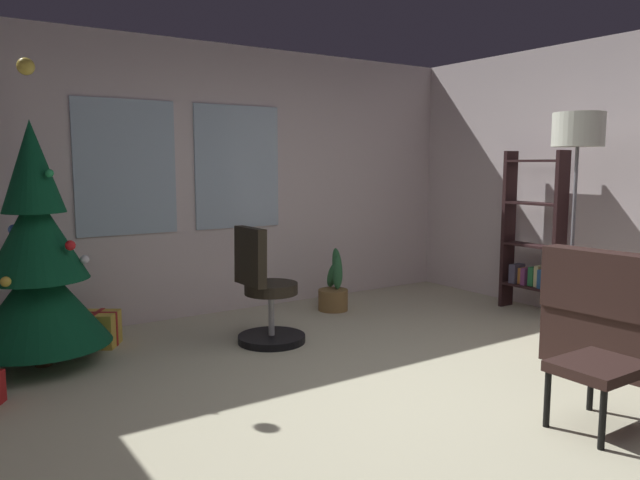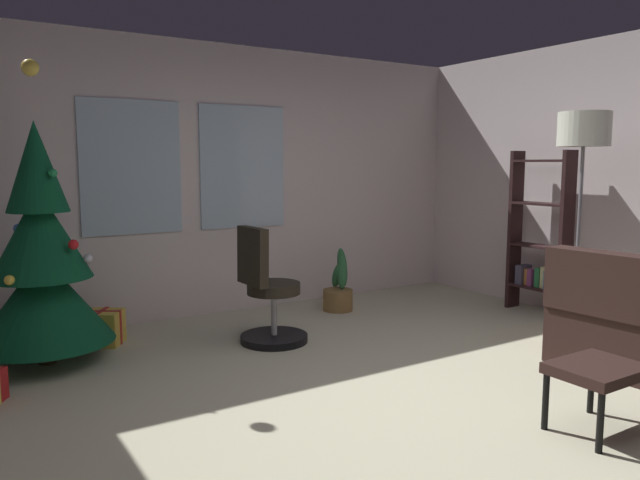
{
  "view_description": "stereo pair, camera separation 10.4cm",
  "coord_description": "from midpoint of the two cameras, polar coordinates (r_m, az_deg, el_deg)",
  "views": [
    {
      "loc": [
        -2.54,
        -2.59,
        1.48
      ],
      "look_at": [
        -0.26,
        0.8,
        0.96
      ],
      "focal_mm": 33.91,
      "sensor_mm": 36.0,
      "label": 1
    },
    {
      "loc": [
        -2.45,
        -2.65,
        1.48
      ],
      "look_at": [
        -0.26,
        0.8,
        0.96
      ],
      "focal_mm": 33.91,
      "sensor_mm": 36.0,
      "label": 2
    }
  ],
  "objects": [
    {
      "name": "gift_box_gold",
      "position": [
        5.3,
        -19.33,
        -7.81
      ],
      "size": [
        0.4,
        0.39,
        0.29
      ],
      "color": "gold",
      "rests_on": "ground_plane"
    },
    {
      "name": "footstool",
      "position": [
        3.75,
        25.43,
        -11.35
      ],
      "size": [
        0.48,
        0.39,
        0.38
      ],
      "color": "black",
      "rests_on": "ground_plane"
    },
    {
      "name": "floor_lamp",
      "position": [
        5.5,
        24.11,
        8.45
      ],
      "size": [
        0.42,
        0.42,
        1.9
      ],
      "color": "slate",
      "rests_on": "ground_plane"
    },
    {
      "name": "bookshelf",
      "position": [
        6.33,
        20.45,
        -0.18
      ],
      "size": [
        0.18,
        0.64,
        1.6
      ],
      "color": "black",
      "rests_on": "ground_plane"
    },
    {
      "name": "wall_back_with_windows",
      "position": [
        6.07,
        -8.35,
        5.64
      ],
      "size": [
        5.49,
        0.12,
        2.62
      ],
      "color": "silver",
      "rests_on": "ground_plane"
    },
    {
      "name": "office_chair",
      "position": [
        5.0,
        -4.34,
        -5.49
      ],
      "size": [
        0.56,
        0.56,
        0.97
      ],
      "color": "black",
      "rests_on": "ground_plane"
    },
    {
      "name": "potted_plant",
      "position": [
        6.14,
        2.28,
        -4.71
      ],
      "size": [
        0.36,
        0.32,
        0.63
      ],
      "color": "olive",
      "rests_on": "ground_plane"
    },
    {
      "name": "holiday_tree",
      "position": [
        4.83,
        -24.22,
        -2.12
      ],
      "size": [
        0.99,
        0.99,
        2.2
      ],
      "color": "#4C331E",
      "rests_on": "ground_plane"
    },
    {
      "name": "ground_plane",
      "position": [
        3.93,
        10.69,
        -15.79
      ],
      "size": [
        5.49,
        5.74,
        0.1
      ],
      "primitive_type": "cube",
      "color": "beige"
    }
  ]
}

